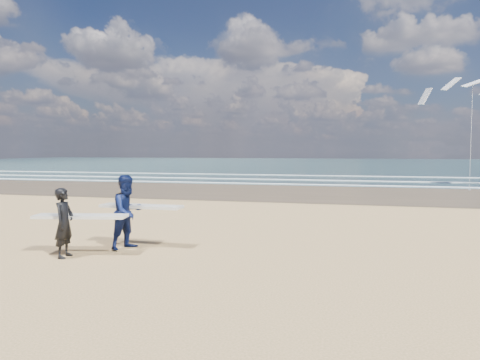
# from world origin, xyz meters

# --- Properties ---
(ocean) EXTENTS (220.00, 100.00, 0.02)m
(ocean) POSITION_xyz_m (20.00, 72.00, 0.01)
(ocean) COLOR #1B373C
(ocean) RESTS_ON ground
(surfer_near) EXTENTS (2.26, 1.15, 1.63)m
(surfer_near) POSITION_xyz_m (-0.09, 0.58, 0.84)
(surfer_near) COLOR black
(surfer_near) RESTS_ON ground
(surfer_far) EXTENTS (2.21, 1.20, 1.89)m
(surfer_far) POSITION_xyz_m (0.89, 1.72, 0.95)
(surfer_far) COLOR #0B153F
(surfer_far) RESTS_ON ground
(kite_1) EXTENTS (6.35, 4.80, 8.42)m
(kite_1) POSITION_xyz_m (14.47, 23.91, 4.85)
(kite_1) COLOR slate
(kite_1) RESTS_ON ground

